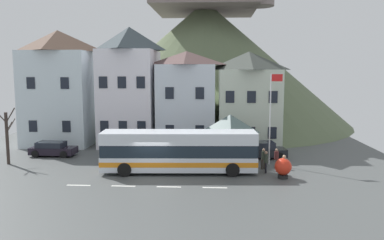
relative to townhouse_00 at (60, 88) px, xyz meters
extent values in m
cube|color=#4C4F4F|center=(11.30, -11.73, -5.81)|extent=(40.00, 60.00, 0.06)
cube|color=silver|center=(6.80, -14.11, -5.78)|extent=(1.60, 0.20, 0.01)
cube|color=silver|center=(9.80, -14.11, -5.78)|extent=(1.60, 0.20, 0.01)
cube|color=silver|center=(12.80, -14.11, -5.78)|extent=(1.60, 0.20, 0.01)
cube|color=silver|center=(15.80, -14.11, -5.78)|extent=(1.60, 0.20, 0.01)
cube|color=silver|center=(0.00, 0.00, -1.04)|extent=(6.56, 5.46, 9.48)
pyramid|color=brown|center=(0.00, 0.00, 4.74)|extent=(6.56, 5.46, 2.09)
cube|color=black|center=(-1.64, -2.76, -3.52)|extent=(0.80, 0.06, 1.10)
cube|color=black|center=(1.64, -2.76, -3.52)|extent=(0.80, 0.06, 1.10)
cube|color=black|center=(-1.64, -2.76, 0.61)|extent=(0.80, 0.06, 1.10)
cube|color=black|center=(1.64, -2.76, 0.61)|extent=(0.80, 0.06, 1.10)
cube|color=white|center=(7.09, 0.73, -0.99)|extent=(5.33, 6.91, 9.59)
pyramid|color=#303B40|center=(7.09, 0.73, 4.98)|extent=(5.33, 6.91, 2.34)
cube|color=black|center=(5.31, -2.76, -3.49)|extent=(0.80, 0.06, 1.10)
cube|color=black|center=(7.09, -2.76, -3.49)|extent=(0.80, 0.06, 1.10)
cube|color=black|center=(8.87, -2.76, -3.49)|extent=(0.80, 0.06, 1.10)
cube|color=black|center=(5.31, -2.76, 0.68)|extent=(0.80, 0.06, 1.10)
cube|color=black|center=(7.09, -2.76, 0.68)|extent=(0.80, 0.06, 1.10)
cube|color=black|center=(8.87, -2.76, 0.68)|extent=(0.80, 0.06, 1.10)
cube|color=silver|center=(12.96, -0.18, -1.71)|extent=(5.62, 5.09, 8.14)
pyramid|color=brown|center=(12.96, -0.18, 3.01)|extent=(5.62, 5.09, 1.32)
cube|color=black|center=(11.55, -2.76, -3.84)|extent=(0.80, 0.06, 1.10)
cube|color=black|center=(14.37, -2.76, -3.84)|extent=(0.80, 0.06, 1.10)
cube|color=black|center=(11.55, -2.76, -0.30)|extent=(0.80, 0.06, 1.10)
cube|color=black|center=(14.37, -2.76, -0.30)|extent=(0.80, 0.06, 1.10)
cube|color=beige|center=(19.12, 0.68, -1.96)|extent=(5.90, 6.82, 7.65)
pyramid|color=#383D38|center=(19.12, 0.68, 2.76)|extent=(5.90, 6.82, 1.80)
cube|color=black|center=(17.15, -2.76, -3.96)|extent=(0.80, 0.06, 1.10)
cube|color=black|center=(19.12, -2.76, -3.96)|extent=(0.80, 0.06, 1.10)
cube|color=black|center=(21.09, -2.76, -3.96)|extent=(0.80, 0.06, 1.10)
cube|color=black|center=(17.15, -2.76, -0.63)|extent=(0.80, 0.06, 1.10)
cube|color=black|center=(19.12, -2.76, -0.63)|extent=(0.80, 0.06, 1.10)
cube|color=black|center=(21.09, -2.76, -0.63)|extent=(0.80, 0.06, 1.10)
cone|color=#586547|center=(14.31, 17.55, 2.88)|extent=(40.55, 40.55, 17.33)
cube|color=silver|center=(13.14, -10.40, -5.00)|extent=(11.49, 3.10, 1.08)
cube|color=orange|center=(13.14, -10.40, -4.94)|extent=(11.51, 3.12, 0.36)
cube|color=#19232D|center=(13.14, -10.40, -4.01)|extent=(11.38, 3.05, 0.91)
cube|color=silver|center=(13.14, -10.40, -3.13)|extent=(11.49, 3.10, 0.85)
cube|color=#19232D|center=(18.83, -10.10, -4.01)|extent=(0.17, 2.09, 0.87)
cylinder|color=black|center=(16.93, -9.00, -5.28)|extent=(1.01, 0.33, 1.00)
cylinder|color=black|center=(17.06, -11.39, -5.28)|extent=(1.01, 0.33, 1.00)
cylinder|color=black|center=(9.21, -9.41, -5.28)|extent=(1.01, 0.33, 1.00)
cylinder|color=black|center=(9.34, -11.80, -5.28)|extent=(1.01, 0.33, 1.00)
cylinder|color=#473D33|center=(15.40, -4.69, -4.58)|extent=(0.14, 0.14, 2.40)
cylinder|color=#473D33|center=(18.70, -4.69, -4.58)|extent=(0.14, 0.14, 2.40)
cylinder|color=#473D33|center=(15.40, -7.99, -4.58)|extent=(0.14, 0.14, 2.40)
cylinder|color=#473D33|center=(18.70, -7.99, -4.58)|extent=(0.14, 0.14, 2.40)
pyramid|color=#455956|center=(17.05, -6.34, -2.62)|extent=(3.60, 3.60, 1.52)
cube|color=navy|center=(8.65, -4.48, -5.29)|extent=(3.96, 2.16, 0.64)
cube|color=#1E232D|center=(8.46, -4.49, -4.67)|extent=(2.42, 1.82, 0.59)
cylinder|color=black|center=(9.84, -3.49, -5.46)|extent=(0.65, 0.25, 0.64)
cylinder|color=black|center=(9.97, -5.28, -5.46)|extent=(0.65, 0.25, 0.64)
cylinder|color=black|center=(7.32, -3.68, -5.46)|extent=(0.65, 0.25, 0.64)
cylinder|color=black|center=(7.46, -5.47, -5.46)|extent=(0.65, 0.25, 0.64)
cube|color=black|center=(1.43, -5.42, -5.30)|extent=(3.98, 1.87, 0.61)
cube|color=#1E232D|center=(1.23, -5.41, -4.75)|extent=(2.41, 1.60, 0.48)
cylinder|color=black|center=(2.75, -4.65, -5.46)|extent=(0.65, 0.22, 0.64)
cylinder|color=black|center=(2.69, -6.29, -5.46)|extent=(0.65, 0.22, 0.64)
cylinder|color=black|center=(0.17, -4.55, -5.46)|extent=(0.65, 0.22, 0.64)
cylinder|color=black|center=(0.11, -6.19, -5.46)|extent=(0.65, 0.22, 0.64)
cube|color=black|center=(19.88, -5.16, -5.28)|extent=(4.26, 2.16, 0.65)
cube|color=#1E232D|center=(19.67, -5.18, -4.66)|extent=(2.61, 1.79, 0.59)
cylinder|color=black|center=(21.15, -4.19, -5.46)|extent=(0.66, 0.26, 0.64)
cylinder|color=black|center=(21.31, -5.88, -5.46)|extent=(0.66, 0.26, 0.64)
cylinder|color=black|center=(18.44, -4.45, -5.46)|extent=(0.66, 0.26, 0.64)
cylinder|color=black|center=(18.61, -6.14, -5.46)|extent=(0.66, 0.26, 0.64)
cylinder|color=#38332D|center=(20.54, -8.62, -5.43)|extent=(0.13, 0.13, 0.71)
cylinder|color=#38332D|center=(20.65, -8.44, -5.43)|extent=(0.13, 0.13, 0.71)
cylinder|color=#512323|center=(20.60, -8.53, -4.81)|extent=(0.34, 0.34, 0.63)
sphere|color=#9E7A60|center=(20.60, -8.53, -4.39)|extent=(0.22, 0.22, 0.22)
cylinder|color=black|center=(19.55, -10.31, -5.39)|extent=(0.13, 0.13, 0.78)
cylinder|color=black|center=(19.58, -10.12, -5.39)|extent=(0.13, 0.13, 0.78)
cylinder|color=#2D382D|center=(19.57, -10.22, -4.71)|extent=(0.29, 0.29, 0.69)
sphere|color=#9E7A60|center=(19.57, -10.22, -4.25)|extent=(0.22, 0.22, 0.22)
cylinder|color=#38332D|center=(20.65, -11.43, -5.37)|extent=(0.18, 0.18, 0.83)
cylinder|color=#38332D|center=(20.66, -11.65, -5.37)|extent=(0.18, 0.18, 0.83)
cylinder|color=#7F6B56|center=(20.66, -11.54, -4.68)|extent=(0.35, 0.35, 0.65)
sphere|color=tan|center=(20.66, -11.54, -4.24)|extent=(0.23, 0.23, 0.23)
cylinder|color=#38332D|center=(19.42, -9.15, -5.39)|extent=(0.18, 0.18, 0.80)
cylinder|color=#38332D|center=(19.63, -9.09, -5.39)|extent=(0.18, 0.18, 0.80)
cylinder|color=#2D382D|center=(19.53, -9.12, -4.71)|extent=(0.29, 0.29, 0.65)
sphere|color=#9E7A60|center=(19.53, -9.12, -4.27)|extent=(0.22, 0.22, 0.22)
cube|color=#33473D|center=(18.70, -4.20, -5.33)|extent=(1.43, 0.45, 0.08)
cube|color=#33473D|center=(18.70, -3.98, -5.11)|extent=(1.43, 0.06, 0.40)
cube|color=#2D2D33|center=(18.06, -4.20, -5.56)|extent=(0.08, 0.36, 0.45)
cube|color=#2D2D33|center=(19.34, -4.20, -5.56)|extent=(0.08, 0.36, 0.45)
cylinder|color=silver|center=(20.18, -7.45, -2.12)|extent=(0.10, 0.10, 7.33)
cube|color=red|center=(20.63, -7.45, 1.20)|extent=(0.90, 0.03, 0.56)
cylinder|color=black|center=(20.58, -11.61, -5.66)|extent=(0.72, 0.72, 0.25)
sphere|color=red|center=(20.58, -11.61, -4.94)|extent=(1.19, 1.19, 1.19)
cylinder|color=#382D28|center=(-0.96, -8.65, -3.67)|extent=(0.25, 0.25, 4.22)
cylinder|color=#382D28|center=(-0.56, -8.69, -1.79)|extent=(0.88, 0.18, 1.24)
cylinder|color=#382D28|center=(-1.34, -8.85, -1.79)|extent=(0.88, 0.52, 1.22)
cylinder|color=#382D28|center=(-0.91, -8.04, -2.71)|extent=(0.16, 1.26, 1.04)
cylinder|color=#382D28|center=(-0.48, -9.07, -2.64)|extent=(1.02, 0.92, 0.90)
camera|label=1|loc=(15.76, -38.40, 1.69)|focal=36.13mm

